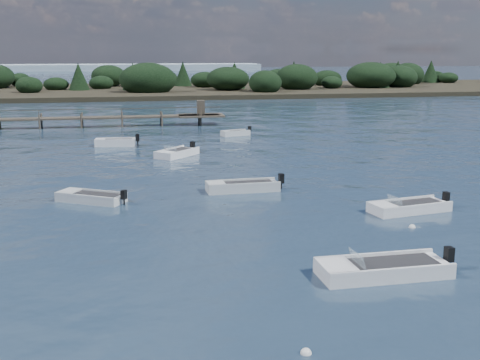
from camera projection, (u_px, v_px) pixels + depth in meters
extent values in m
plane|color=#19283A|center=(159.00, 114.00, 78.00)|extent=(400.00, 400.00, 0.00)
cube|color=#B9BFC1|center=(243.00, 189.00, 35.68)|extent=(4.33, 1.53, 0.73)
cube|color=#B9BFC1|center=(216.00, 184.00, 35.24)|extent=(1.07, 1.29, 0.15)
cube|color=black|center=(248.00, 183.00, 35.68)|extent=(2.95, 1.21, 0.13)
cube|color=#B9BFC1|center=(245.00, 185.00, 34.98)|extent=(4.29, 0.26, 0.15)
cube|color=#B9BFC1|center=(240.00, 180.00, 36.20)|extent=(4.29, 0.26, 0.15)
cube|color=black|center=(281.00, 178.00, 36.07)|extent=(0.30, 0.36, 0.57)
cylinder|color=black|center=(281.00, 186.00, 36.18)|extent=(0.11, 0.11, 0.57)
cube|color=#B9BFC1|center=(235.00, 135.00, 58.53)|extent=(2.96, 1.86, 0.64)
cube|color=#B9BFC1|center=(226.00, 132.00, 57.98)|extent=(0.92, 1.14, 0.13)
cube|color=black|center=(237.00, 131.00, 58.57)|extent=(2.05, 1.39, 0.11)
cube|color=#B9BFC1|center=(238.00, 131.00, 58.02)|extent=(2.67, 0.91, 0.13)
cube|color=#B9BFC1|center=(233.00, 130.00, 58.88)|extent=(2.67, 0.91, 0.13)
cube|color=black|center=(250.00, 129.00, 59.15)|extent=(0.34, 0.37, 0.51)
cylinder|color=black|center=(250.00, 133.00, 59.24)|extent=(0.11, 0.11, 0.51)
cube|color=silver|center=(383.00, 273.00, 22.36)|extent=(4.91, 1.93, 0.71)
cube|color=silver|center=(337.00, 266.00, 21.89)|extent=(1.20, 1.67, 0.14)
cube|color=black|center=(393.00, 263.00, 22.37)|extent=(3.34, 1.53, 0.12)
cube|color=silver|center=(394.00, 270.00, 21.46)|extent=(4.88, 0.22, 0.14)
cube|color=silver|center=(374.00, 255.00, 23.09)|extent=(4.88, 0.22, 0.14)
cube|color=black|center=(449.00, 254.00, 22.79)|extent=(0.29, 0.35, 0.56)
cylinder|color=black|center=(448.00, 266.00, 22.89)|extent=(0.10, 0.10, 0.56)
cube|color=silver|center=(357.00, 258.00, 22.00)|extent=(0.19, 1.32, 0.43)
cube|color=silver|center=(409.00, 210.00, 31.17)|extent=(4.43, 2.31, 0.66)
cube|color=silver|center=(383.00, 205.00, 30.53)|extent=(1.25, 1.59, 0.13)
cube|color=black|center=(415.00, 203.00, 31.22)|extent=(3.05, 1.76, 0.11)
cube|color=silver|center=(419.00, 206.00, 30.41)|extent=(4.17, 0.85, 0.13)
cube|color=silver|center=(401.00, 199.00, 31.76)|extent=(4.17, 0.85, 0.13)
cube|color=black|center=(446.00, 197.00, 31.87)|extent=(0.31, 0.36, 0.52)
cylinder|color=black|center=(445.00, 205.00, 31.97)|extent=(0.11, 0.11, 0.52)
cube|color=silver|center=(395.00, 200.00, 30.72)|extent=(0.35, 1.16, 0.39)
cube|color=silver|center=(115.00, 145.00, 52.32)|extent=(3.49, 1.65, 0.79)
cube|color=silver|center=(100.00, 140.00, 52.09)|extent=(0.92, 1.29, 0.16)
cube|color=black|center=(118.00, 140.00, 52.27)|extent=(2.39, 1.28, 0.14)
cube|color=silver|center=(114.00, 140.00, 51.63)|extent=(3.39, 0.43, 0.16)
cube|color=silver|center=(116.00, 138.00, 52.82)|extent=(3.39, 0.43, 0.16)
cube|color=black|center=(138.00, 137.00, 52.39)|extent=(0.35, 0.41, 0.62)
cylinder|color=black|center=(138.00, 144.00, 52.50)|extent=(0.12, 0.12, 0.62)
cube|color=silver|center=(177.00, 155.00, 47.25)|extent=(3.76, 3.90, 0.70)
cube|color=silver|center=(165.00, 153.00, 45.97)|extent=(1.72, 1.68, 0.14)
cube|color=black|center=(179.00, 150.00, 47.43)|extent=(2.71, 2.78, 0.12)
cube|color=silver|center=(185.00, 151.00, 46.76)|extent=(2.62, 2.85, 0.14)
cube|color=silver|center=(169.00, 149.00, 47.56)|extent=(2.62, 2.85, 0.14)
cube|color=black|center=(193.00, 145.00, 48.88)|extent=(0.44, 0.43, 0.55)
cylinder|color=black|center=(193.00, 151.00, 48.98)|extent=(0.14, 0.14, 0.55)
cube|color=silver|center=(170.00, 148.00, 46.42)|extent=(0.99, 0.92, 0.42)
cube|color=#B9BFC1|center=(91.00, 200.00, 33.22)|extent=(3.97, 3.16, 0.63)
cube|color=#B9BFC1|center=(69.00, 191.00, 33.61)|extent=(1.44, 1.57, 0.13)
cube|color=black|center=(96.00, 195.00, 33.05)|extent=(2.79, 2.30, 0.11)
cube|color=#B9BFC1|center=(84.00, 196.00, 32.53)|extent=(3.29, 2.02, 0.13)
cube|color=#B9BFC1|center=(98.00, 191.00, 33.75)|extent=(3.29, 2.02, 0.13)
cube|color=black|center=(124.00, 195.00, 32.42)|extent=(0.37, 0.39, 0.49)
cylinder|color=black|center=(124.00, 202.00, 32.52)|extent=(0.12, 0.12, 0.49)
sphere|color=white|center=(306.00, 354.00, 16.63)|extent=(0.32, 0.32, 0.32)
sphere|color=white|center=(412.00, 228.00, 28.37)|extent=(0.32, 0.32, 0.32)
cube|color=#453E33|center=(201.00, 116.00, 67.01)|extent=(5.00, 3.20, 0.18)
cube|color=#453E33|center=(201.00, 107.00, 66.82)|extent=(0.80, 0.80, 1.60)
cylinder|color=#453E33|center=(0.00, 124.00, 64.01)|extent=(0.20, 0.20, 2.20)
cylinder|color=#453E33|center=(40.00, 125.00, 63.15)|extent=(0.20, 0.20, 2.20)
cylinder|color=#453E33|center=(42.00, 124.00, 64.80)|extent=(0.20, 0.20, 2.20)
cylinder|color=#453E33|center=(81.00, 125.00, 63.94)|extent=(0.20, 0.20, 2.20)
cylinder|color=#453E33|center=(82.00, 123.00, 65.58)|extent=(0.20, 0.20, 2.20)
cylinder|color=#453E33|center=(122.00, 124.00, 64.72)|extent=(0.20, 0.20, 2.20)
cylinder|color=#453E33|center=(122.00, 122.00, 66.36)|extent=(0.20, 0.20, 2.20)
cylinder|color=#453E33|center=(162.00, 123.00, 65.51)|extent=(0.20, 0.20, 2.20)
cylinder|color=#453E33|center=(161.00, 121.00, 67.15)|extent=(0.20, 0.20, 2.20)
cylinder|color=#453E33|center=(201.00, 122.00, 66.29)|extent=(0.20, 0.20, 2.20)
cylinder|color=#453E33|center=(199.00, 120.00, 67.93)|extent=(0.20, 0.20, 2.20)
cube|color=black|center=(272.00, 91.00, 120.98)|extent=(190.00, 40.00, 1.60)
ellipsoid|color=black|center=(272.00, 77.00, 120.39)|extent=(180.50, 36.00, 4.40)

